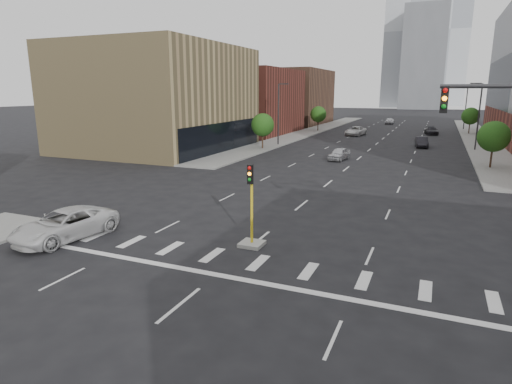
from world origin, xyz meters
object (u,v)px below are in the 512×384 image
Objects in this scene: median_traffic_signal at (252,228)px; car_mid_right at (422,142)px; car_near_left at (339,154)px; car_far_left at (356,131)px; parked_minivan at (65,225)px; car_deep_right at (431,131)px; car_distant at (390,121)px.

car_mid_right is at bearing 82.09° from median_traffic_signal.
car_far_left is (-3.36, 29.71, 0.09)m from car_near_left.
parked_minivan is at bearing -94.95° from car_near_left.
car_far_left reaches higher than car_near_left.
parked_minivan is at bearing -115.24° from car_mid_right.
median_traffic_signal reaches higher than parked_minivan.
car_mid_right is at bearing 70.91° from car_near_left.
car_far_left is at bearing 104.88° from car_near_left.
car_near_left is 0.72× the size of car_far_left.
parked_minivan reaches higher than car_mid_right.
car_deep_right is 72.52m from parked_minivan.
car_far_left is 31.05m from car_distant.
car_mid_right is 0.90× the size of car_deep_right.
car_deep_right is at bearing 84.73° from parked_minivan.
median_traffic_signal is at bearing 25.17° from parked_minivan.
car_far_left reaches higher than car_mid_right.
median_traffic_signal is at bearing -77.85° from car_near_left.
car_distant is 94.58m from parked_minivan.
median_traffic_signal is 0.87× the size of car_deep_right.
car_far_left is (-5.35, 60.39, -0.16)m from median_traffic_signal.
car_far_left reaches higher than car_deep_right.
median_traffic_signal is at bearing -87.61° from car_distant.
car_far_left is (-11.89, 13.34, 0.06)m from car_mid_right.
car_mid_right is (6.54, 47.05, -0.22)m from median_traffic_signal.
car_deep_right is at bearing 84.02° from car_near_left.
car_near_left is 37.94m from car_deep_right.
parked_minivan reaches higher than car_distant.
car_mid_right is at bearing -77.61° from car_distant.
median_traffic_signal is 0.97× the size of car_mid_right.
car_far_left is at bearing 124.77° from car_mid_right.
car_near_left is at bearing 85.26° from parked_minivan.
car_deep_right is at bearing -66.51° from car_distant.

